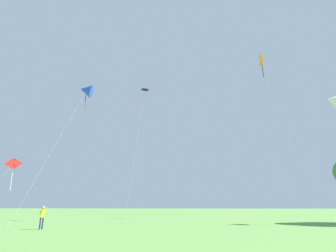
% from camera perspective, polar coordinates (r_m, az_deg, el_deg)
% --- Properties ---
extents(kite_red_high, '(1.96, 5.68, 7.78)m').
position_cam_1_polar(kite_red_high, '(39.00, -30.77, -8.06)').
color(kite_red_high, red).
rests_on(kite_red_high, ground_plane).
extents(kite_blue_delta, '(2.37, 12.17, 18.71)m').
position_cam_1_polar(kite_blue_delta, '(39.50, -17.45, 7.42)').
color(kite_blue_delta, blue).
rests_on(kite_blue_delta, ground_plane).
extents(kite_orange_box, '(2.74, 7.42, 27.18)m').
position_cam_1_polar(kite_orange_box, '(49.76, 19.71, 13.23)').
color(kite_orange_box, orange).
rests_on(kite_orange_box, ground_plane).
extents(kite_white_distant, '(3.99, 10.36, 14.00)m').
position_cam_1_polar(kite_white_distant, '(34.63, 32.39, 4.69)').
color(kite_white_distant, white).
rests_on(kite_white_distant, ground_plane).
extents(kite_black_large, '(1.48, 4.95, 18.13)m').
position_cam_1_polar(kite_black_large, '(37.10, -5.34, 6.15)').
color(kite_black_large, black).
rests_on(kite_black_large, ground_plane).
extents(person_in_blue_jacket, '(0.49, 0.42, 1.75)m').
position_cam_1_polar(person_in_blue_jacket, '(24.21, -25.68, -17.12)').
color(person_in_blue_jacket, '#2D3351').
rests_on(person_in_blue_jacket, ground_plane).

